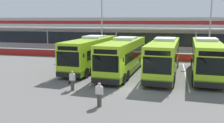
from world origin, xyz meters
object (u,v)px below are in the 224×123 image
(pedestrian_child, at_px, (99,94))
(lamp_post_centre, at_px, (211,15))
(coach_bus_left_centre, at_px, (123,57))
(coach_bus_centre, at_px, (164,58))
(coach_bus_right_centre, at_px, (206,58))
(lamp_post_west, at_px, (102,15))
(pedestrian_with_handbag, at_px, (72,80))
(coach_bus_leftmost, at_px, (92,53))

(pedestrian_child, bearing_deg, lamp_post_centre, 66.04)
(coach_bus_left_centre, bearing_deg, coach_bus_centre, 2.10)
(coach_bus_right_centre, bearing_deg, lamp_post_west, 142.13)
(coach_bus_right_centre, relative_size, pedestrian_with_handbag, 7.58)
(coach_bus_leftmost, distance_m, coach_bus_centre, 8.35)
(coach_bus_left_centre, relative_size, lamp_post_centre, 1.12)
(lamp_post_west, relative_size, lamp_post_centre, 1.00)
(pedestrian_with_handbag, bearing_deg, coach_bus_centre, 47.37)
(coach_bus_right_centre, height_order, pedestrian_child, coach_bus_right_centre)
(coach_bus_right_centre, height_order, lamp_post_west, lamp_post_west)
(coach_bus_leftmost, xyz_separation_m, lamp_post_centre, (14.04, 9.55, 4.50))
(lamp_post_west, height_order, lamp_post_centre, same)
(coach_bus_left_centre, distance_m, pedestrian_child, 10.54)
(lamp_post_centre, bearing_deg, coach_bus_centre, -118.00)
(lamp_post_west, bearing_deg, pedestrian_with_handbag, -81.24)
(coach_bus_leftmost, height_order, coach_bus_left_centre, same)
(coach_bus_centre, distance_m, pedestrian_with_handbag, 10.34)
(pedestrian_with_handbag, distance_m, lamp_post_centre, 23.10)
(coach_bus_leftmost, bearing_deg, pedestrian_with_handbag, -81.91)
(coach_bus_left_centre, xyz_separation_m, coach_bus_right_centre, (8.40, 0.77, 0.00))
(coach_bus_centre, height_order, pedestrian_child, coach_bus_centre)
(coach_bus_left_centre, relative_size, pedestrian_with_handbag, 7.58)
(pedestrian_child, bearing_deg, coach_bus_centre, 70.46)
(pedestrian_with_handbag, bearing_deg, coach_bus_leftmost, 98.09)
(pedestrian_child, relative_size, lamp_post_centre, 0.15)
(pedestrian_with_handbag, bearing_deg, pedestrian_child, -43.86)
(coach_bus_right_centre, xyz_separation_m, pedestrian_child, (-7.95, -11.27, -0.91))
(coach_bus_left_centre, bearing_deg, pedestrian_child, -87.52)
(coach_bus_centre, relative_size, pedestrian_with_handbag, 7.58)
(coach_bus_left_centre, distance_m, pedestrian_with_handbag, 7.97)
(coach_bus_right_centre, height_order, lamp_post_centre, lamp_post_centre)
(coach_bus_left_centre, distance_m, lamp_post_centre, 15.58)
(lamp_post_centre, bearing_deg, coach_bus_leftmost, -145.76)
(pedestrian_with_handbag, relative_size, pedestrian_child, 1.00)
(coach_bus_centre, bearing_deg, coach_bus_right_centre, 8.41)
(coach_bus_leftmost, bearing_deg, coach_bus_centre, -9.24)
(coach_bus_centre, bearing_deg, pedestrian_with_handbag, -132.63)
(coach_bus_centre, xyz_separation_m, lamp_post_centre, (5.79, 10.89, 4.50))
(lamp_post_centre, bearing_deg, pedestrian_with_handbag, -124.65)
(coach_bus_left_centre, height_order, coach_bus_right_centre, same)
(coach_bus_right_centre, bearing_deg, coach_bus_leftmost, 176.66)
(coach_bus_leftmost, bearing_deg, coach_bus_right_centre, -3.34)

